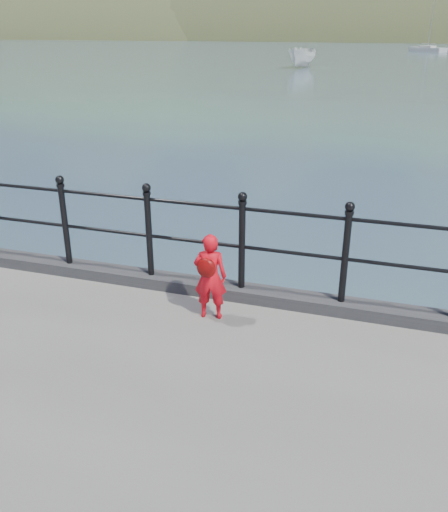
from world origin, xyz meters
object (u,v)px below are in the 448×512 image
(railing, at_px, (194,230))
(sailboat_deep, at_px, (428,50))
(child, at_px, (210,276))
(launch_white, at_px, (303,58))

(railing, height_order, sailboat_deep, sailboat_deep)
(railing, xyz_separation_m, sailboat_deep, (5.17, 99.47, -1.48))
(sailboat_deep, bearing_deg, child, -49.76)
(child, distance_m, sailboat_deep, 100.15)
(railing, bearing_deg, launch_white, 98.77)
(railing, xyz_separation_m, child, (0.39, -0.56, -0.31))
(launch_white, bearing_deg, railing, -71.11)
(launch_white, relative_size, sailboat_deep, 0.55)
(launch_white, height_order, sailboat_deep, sailboat_deep)
(child, height_order, sailboat_deep, sailboat_deep)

